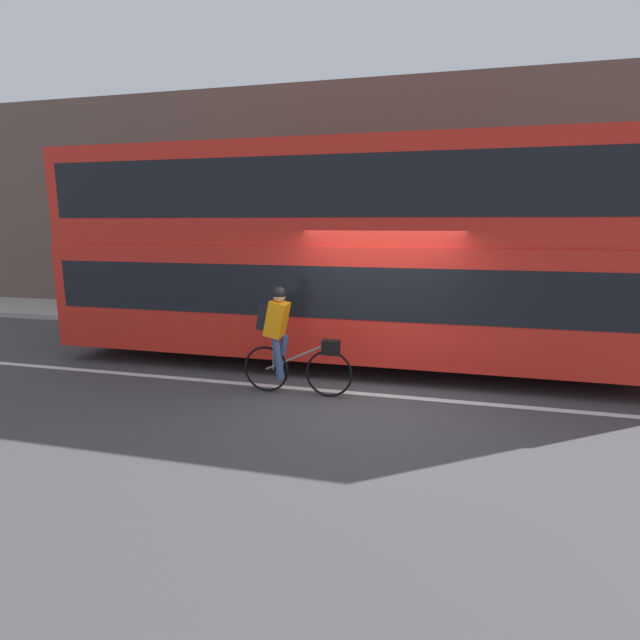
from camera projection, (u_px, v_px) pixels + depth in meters
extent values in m
plane|color=#424244|center=(373.00, 399.00, 7.53)|extent=(80.00, 80.00, 0.00)
cube|color=silver|center=(375.00, 395.00, 7.72)|extent=(50.00, 0.14, 0.01)
cube|color=#A8A399|center=(403.00, 326.00, 12.45)|extent=(60.00, 2.41, 0.13)
cube|color=brown|center=(411.00, 203.00, 13.15)|extent=(60.00, 0.30, 6.25)
cylinder|color=black|center=(538.00, 347.00, 8.55)|extent=(1.06, 0.30, 1.06)
cylinder|color=black|center=(188.00, 327.00, 10.16)|extent=(1.06, 0.30, 1.06)
cube|color=red|center=(348.00, 296.00, 9.21)|extent=(10.72, 2.42, 1.92)
cube|color=black|center=(349.00, 284.00, 9.16)|extent=(10.29, 2.44, 0.85)
cube|color=red|center=(350.00, 195.00, 8.86)|extent=(10.72, 2.32, 1.70)
cube|color=black|center=(350.00, 190.00, 8.84)|extent=(10.29, 2.34, 0.95)
torus|color=black|center=(329.00, 374.00, 7.57)|extent=(0.73, 0.04, 0.73)
torus|color=black|center=(266.00, 369.00, 7.81)|extent=(0.73, 0.04, 0.73)
cylinder|color=slate|center=(297.00, 357.00, 7.64)|extent=(1.02, 0.03, 0.50)
cylinder|color=slate|center=(273.00, 353.00, 7.73)|extent=(0.03, 0.03, 0.54)
cube|color=black|center=(331.00, 347.00, 7.48)|extent=(0.26, 0.16, 0.22)
cube|color=orange|center=(277.00, 319.00, 7.61)|extent=(0.37, 0.32, 0.58)
cube|color=black|center=(265.00, 317.00, 7.65)|extent=(0.21, 0.26, 0.38)
cylinder|color=#384C7A|center=(282.00, 355.00, 7.80)|extent=(0.22, 0.11, 0.66)
cylinder|color=#384C7A|center=(278.00, 358.00, 7.63)|extent=(0.20, 0.11, 0.66)
sphere|color=tan|center=(279.00, 296.00, 7.53)|extent=(0.19, 0.19, 0.19)
sphere|color=black|center=(279.00, 293.00, 7.52)|extent=(0.21, 0.21, 0.21)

